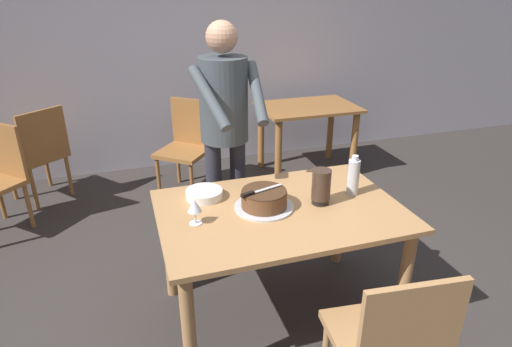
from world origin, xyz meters
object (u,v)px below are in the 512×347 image
hurricane_lamp (321,187)px  chair_near_side (390,342)px  cake_on_platter (264,200)px  plate_stack (204,194)px  main_dining_table (280,226)px  water_bottle (353,177)px  person_cutting_cake (225,122)px  background_chair_2 (187,143)px  wine_glass_near (195,206)px  background_chair_1 (39,151)px  background_table (307,121)px  cake_knife (254,193)px

hurricane_lamp → chair_near_side: bearing=-92.9°
cake_on_platter → plate_stack: (-0.30, 0.23, -0.03)m
main_dining_table → water_bottle: size_ratio=5.50×
person_cutting_cake → background_chair_2: size_ratio=1.91×
wine_glass_near → person_cutting_cake: size_ratio=0.08×
plate_stack → background_chair_2: size_ratio=0.24×
person_cutting_cake → background_chair_1: person_cutting_cake is taller
plate_stack → background_table: (1.45, 1.75, -0.20)m
wine_glass_near → background_chair_2: background_chair_2 is taller
cake_knife → water_bottle: 0.63m
wine_glass_near → background_table: wine_glass_near is taller
plate_stack → water_bottle: (0.86, -0.22, 0.09)m
wine_glass_near → background_table: 2.57m
background_chair_1 → person_cutting_cake: bearing=-46.1°
cake_knife → background_table: size_ratio=0.27×
water_bottle → background_chair_1: size_ratio=0.28×
water_bottle → person_cutting_cake: 0.91m
water_bottle → person_cutting_cake: bearing=134.9°
chair_near_side → main_dining_table: bearing=103.5°
wine_glass_near → background_chair_2: 2.01m
background_chair_2 → main_dining_table: bearing=-83.2°
plate_stack → background_chair_1: 2.24m
cake_on_platter → background_chair_2: (-0.15, 1.90, -0.31)m
background_table → cake_on_platter: bearing=-120.3°
water_bottle → background_table: bearing=73.3°
cake_knife → background_chair_1: (-1.41, 2.13, -0.37)m
plate_stack → person_cutting_cake: 0.56m
plate_stack → chair_near_side: chair_near_side is taller
main_dining_table → person_cutting_cake: size_ratio=0.80×
hurricane_lamp → background_chair_2: 2.04m
cake_knife → background_chair_2: 1.96m
water_bottle → background_chair_2: water_bottle is taller
cake_knife → plate_stack: 0.35m
background_table → background_chair_2: bearing=-176.9°
background_chair_2 → water_bottle: bearing=-69.5°
cake_on_platter → wine_glass_near: size_ratio=2.36×
chair_near_side → background_chair_2: bearing=98.8°
cake_on_platter → background_chair_2: 1.93m
wine_glass_near → chair_near_side: 1.13m
cake_on_platter → wine_glass_near: 0.41m
water_bottle → hurricane_lamp: size_ratio=1.19×
person_cutting_cake → background_chair_1: bearing=133.9°
background_table → background_chair_2: background_chair_2 is taller
water_bottle → background_table: (0.59, 1.97, -0.29)m
main_dining_table → background_chair_2: size_ratio=1.53×
water_bottle → person_cutting_cake: person_cutting_cake is taller
main_dining_table → water_bottle: 0.53m
hurricane_lamp → background_chair_1: bearing=130.0°
cake_knife → chair_near_side: bearing=-67.4°
hurricane_lamp → person_cutting_cake: size_ratio=0.12×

